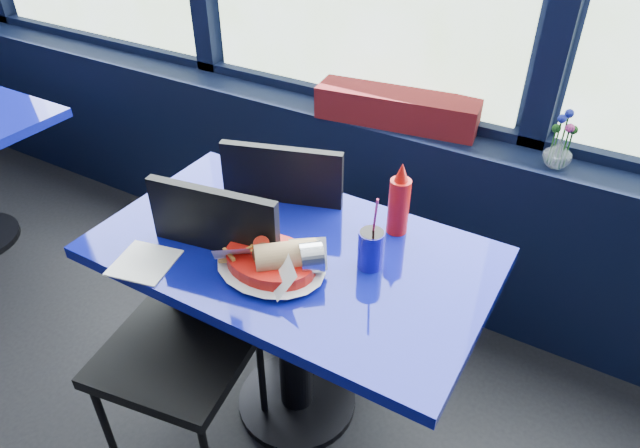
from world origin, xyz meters
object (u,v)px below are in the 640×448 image
Objects in this scene: planter_box at (397,108)px; chair_near_back at (310,234)px; chair_near_front at (194,317)px; food_basket at (273,260)px; soda_cup at (371,248)px; flower_vase at (559,150)px; near_table at (293,292)px; ketchup_bottle at (399,202)px.

chair_near_back is at bearing -107.12° from planter_box.
chair_near_back is (0.09, 0.56, -0.00)m from chair_near_front.
soda_cup is (0.23, 0.16, 0.02)m from food_basket.
food_basket is at bearing 89.79° from chair_near_back.
chair_near_back is 0.93m from flower_vase.
planter_box is (-0.04, 0.85, 0.30)m from near_table.
planter_box is 0.67m from ketchup_bottle.
flower_vase reaches higher than chair_near_back.
ketchup_bottle is at bearing 41.29° from food_basket.
chair_near_back is at bearing 91.56° from food_basket.
flower_vase is 0.86× the size of ketchup_bottle.
ketchup_bottle is 0.20m from soda_cup.
soda_cup is at bearing 10.81° from near_table.
chair_near_front is 1.48× the size of planter_box.
food_basket is (0.01, -0.12, 0.22)m from near_table.
near_table is 0.45m from ketchup_bottle.
near_table is 4.70× the size of soda_cup.
soda_cup is (0.00, -0.20, -0.04)m from ketchup_bottle.
chair_near_front is 0.56m from chair_near_back.
chair_near_front reaches higher than chair_near_back.
soda_cup is (0.37, -0.27, 0.27)m from chair_near_back.
soda_cup is (0.29, -0.80, -0.05)m from planter_box.
planter_box is at bearing 114.84° from ketchup_bottle.
near_table is 0.35m from chair_near_back.
chair_near_front reaches higher than food_basket.
food_basket is at bearing -94.65° from planter_box.
planter_box is 0.85m from soda_cup.
flower_vase is 0.85m from soda_cup.
near_table is 1.25× the size of chair_near_front.
chair_near_front reaches higher than planter_box.
ketchup_bottle is at bearing 45.34° from near_table.
near_table is at bearing 38.26° from chair_near_front.
ketchup_bottle is (-0.35, -0.58, -0.01)m from flower_vase.
ketchup_bottle is (0.45, 0.48, 0.31)m from chair_near_front.
flower_vase is (0.81, 1.06, 0.31)m from chair_near_front.
soda_cup reaches higher than planter_box.
soda_cup is at bearing -89.02° from ketchup_bottle.
food_basket is at bearing -84.29° from near_table.
chair_near_front is 3.76× the size of soda_cup.
near_table is at bearing -134.66° from ketchup_bottle.
food_basket is (0.23, 0.12, 0.24)m from chair_near_front.
near_table is 0.90m from planter_box.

